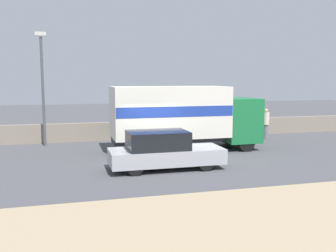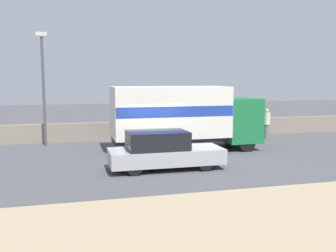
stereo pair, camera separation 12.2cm
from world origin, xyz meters
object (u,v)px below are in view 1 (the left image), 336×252
(pedestrian, at_px, (266,123))
(car_hatchback, at_px, (163,151))
(box_truck, at_px, (182,114))
(street_lamp, at_px, (42,80))

(pedestrian, bearing_deg, car_hatchback, -143.56)
(box_truck, distance_m, car_hatchback, 4.15)
(street_lamp, bearing_deg, box_truck, -24.98)
(box_truck, height_order, car_hatchback, box_truck)
(street_lamp, bearing_deg, pedestrian, -4.15)
(car_hatchback, relative_size, pedestrian, 2.49)
(box_truck, bearing_deg, car_hatchback, -117.56)
(box_truck, relative_size, car_hatchback, 1.62)
(street_lamp, xyz_separation_m, car_hatchback, (4.87, -6.69, -2.79))
(car_hatchback, xyz_separation_m, pedestrian, (7.81, 5.77, 0.20))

